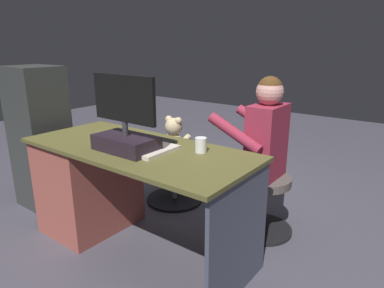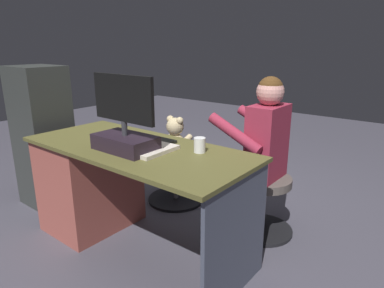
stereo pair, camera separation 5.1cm
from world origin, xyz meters
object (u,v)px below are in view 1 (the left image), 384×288
at_px(keyboard, 148,139).
at_px(computer_mouse, 118,131).
at_px(monitor, 125,130).
at_px(tv_remote, 112,138).
at_px(office_chair_teddy, 174,175).
at_px(teddy_bear, 175,137).
at_px(visitor_chair, 263,199).
at_px(desk, 99,181).
at_px(cup, 201,145).
at_px(person, 256,143).

relative_size(keyboard, computer_mouse, 4.38).
height_order(monitor, tv_remote, monitor).
bearing_deg(office_chair_teddy, teddy_bear, -90.00).
bearing_deg(monitor, visitor_chair, -124.31).
bearing_deg(visitor_chair, teddy_bear, -0.69).
bearing_deg(desk, computer_mouse, -113.25).
relative_size(desk, visitor_chair, 3.43).
bearing_deg(teddy_bear, tv_remote, 92.38).
relative_size(monitor, office_chair_teddy, 0.99).
distance_m(monitor, visitor_chair, 1.17).
xyz_separation_m(monitor, teddy_bear, (0.31, -0.83, -0.28)).
bearing_deg(desk, cup, -169.24).
height_order(computer_mouse, visitor_chair, computer_mouse).
relative_size(tv_remote, person, 0.13).
relative_size(keyboard, office_chair_teddy, 0.83).
bearing_deg(office_chair_teddy, visitor_chair, -179.94).
distance_m(tv_remote, visitor_chair, 1.20).
xyz_separation_m(monitor, office_chair_teddy, (0.31, -0.82, -0.63)).
bearing_deg(office_chair_teddy, computer_mouse, 83.52).
distance_m(keyboard, teddy_bear, 0.65).
bearing_deg(tv_remote, monitor, 172.24).
relative_size(monitor, computer_mouse, 5.22).
bearing_deg(office_chair_teddy, keyboard, 113.40).
distance_m(keyboard, visitor_chair, 0.98).
xyz_separation_m(desk, keyboard, (-0.38, -0.15, 0.36)).
xyz_separation_m(cup, person, (-0.09, -0.57, -0.10)).
bearing_deg(keyboard, monitor, 103.58).
bearing_deg(computer_mouse, monitor, 145.43).
relative_size(desk, teddy_bear, 4.67).
xyz_separation_m(monitor, cup, (-0.39, -0.25, -0.09)).
bearing_deg(desk, person, -141.85).
height_order(visitor_chair, person, person).
height_order(computer_mouse, office_chair_teddy, computer_mouse).
bearing_deg(tv_remote, teddy_bear, -71.93).
relative_size(computer_mouse, teddy_bear, 0.28).
distance_m(desk, tv_remote, 0.39).
height_order(monitor, teddy_bear, monitor).
bearing_deg(computer_mouse, person, -146.49).
bearing_deg(computer_mouse, visitor_chair, -148.76).
bearing_deg(desk, office_chair_teddy, -100.38).
bearing_deg(person, cup, 80.51).
distance_m(cup, tv_remote, 0.68).
relative_size(computer_mouse, visitor_chair, 0.21).
height_order(tv_remote, teddy_bear, teddy_bear).
height_order(office_chair_teddy, visitor_chair, same).
bearing_deg(visitor_chair, desk, 35.91).
xyz_separation_m(office_chair_teddy, person, (-0.79, -0.00, 0.44)).
relative_size(cup, person, 0.08).
bearing_deg(computer_mouse, keyboard, 178.70).
height_order(monitor, office_chair_teddy, monitor).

